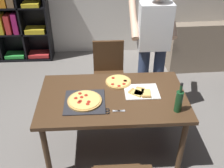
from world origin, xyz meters
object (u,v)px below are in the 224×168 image
at_px(chair_far_side, 109,70).
at_px(wine_bottle, 179,101).
at_px(bookshelf, 4,7).
at_px(second_pizza_plain, 118,82).
at_px(couch, 212,47).
at_px(kitchen_scissors, 111,111).
at_px(pepperoni_pizza_on_tray, 85,101).
at_px(dining_table, 113,102).
at_px(person_serving_pizza, 153,44).

relative_size(chair_far_side, wine_bottle, 2.85).
distance_m(bookshelf, second_pizza_plain, 2.80).
bearing_deg(couch, chair_far_side, -151.03).
bearing_deg(wine_bottle, kitchen_scissors, 177.84).
distance_m(pepperoni_pizza_on_tray, second_pizza_plain, 0.50).
height_order(pepperoni_pizza_on_tray, second_pizza_plain, pepperoni_pizza_on_tray).
bearing_deg(chair_far_side, kitchen_scissors, -91.35).
xyz_separation_m(dining_table, wine_bottle, (0.61, -0.27, 0.20)).
relative_size(pepperoni_pizza_on_tray, wine_bottle, 1.28).
xyz_separation_m(pepperoni_pizza_on_tray, wine_bottle, (0.90, -0.18, 0.10)).
bearing_deg(bookshelf, dining_table, -53.98).
relative_size(bookshelf, wine_bottle, 6.17).
xyz_separation_m(bookshelf, kitchen_scissors, (1.70, -2.63, -0.21)).
bearing_deg(second_pizza_plain, pepperoni_pizza_on_tray, -137.11).
distance_m(dining_table, second_pizza_plain, 0.28).
relative_size(bookshelf, second_pizza_plain, 6.81).
height_order(pepperoni_pizza_on_tray, kitchen_scissors, pepperoni_pizza_on_tray).
distance_m(wine_bottle, second_pizza_plain, 0.75).
distance_m(dining_table, bookshelf, 2.96).
distance_m(dining_table, wine_bottle, 0.69).
distance_m(couch, wine_bottle, 2.67).
bearing_deg(chair_far_side, wine_bottle, -63.36).
distance_m(chair_far_side, wine_bottle, 1.40).
bearing_deg(couch, dining_table, -133.75).
relative_size(couch, bookshelf, 0.89).
bearing_deg(kitchen_scissors, second_pizza_plain, 78.19).
height_order(bookshelf, second_pizza_plain, bookshelf).
xyz_separation_m(dining_table, pepperoni_pizza_on_tray, (-0.29, -0.09, 0.09)).
height_order(couch, person_serving_pizza, person_serving_pizza).
bearing_deg(chair_far_side, bookshelf, 140.11).
bearing_deg(dining_table, pepperoni_pizza_on_tray, -162.77).
bearing_deg(second_pizza_plain, kitchen_scissors, -101.81).
xyz_separation_m(bookshelf, person_serving_pizza, (2.27, -1.67, 0.03)).
bearing_deg(bookshelf, wine_bottle, -48.64).
bearing_deg(dining_table, kitchen_scissors, -96.35).
distance_m(bookshelf, person_serving_pizza, 2.81).
height_order(couch, kitchen_scissors, couch).
relative_size(couch, wine_bottle, 5.46).
relative_size(bookshelf, person_serving_pizza, 1.11).
xyz_separation_m(chair_far_side, pepperoni_pizza_on_tray, (-0.29, -1.02, 0.25)).
bearing_deg(person_serving_pizza, kitchen_scissors, -120.31).
relative_size(bookshelf, kitchen_scissors, 10.08).
xyz_separation_m(chair_far_side, second_pizza_plain, (0.08, -0.68, 0.25)).
xyz_separation_m(couch, kitchen_scissors, (-1.93, -2.24, 0.45)).
bearing_deg(kitchen_scissors, person_serving_pizza, 59.69).
relative_size(couch, kitchen_scissors, 8.93).
distance_m(couch, pepperoni_pizza_on_tray, 3.05).
relative_size(wine_bottle, kitchen_scissors, 1.63).
xyz_separation_m(chair_far_side, kitchen_scissors, (-0.03, -1.18, 0.24)).
height_order(couch, wine_bottle, wine_bottle).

